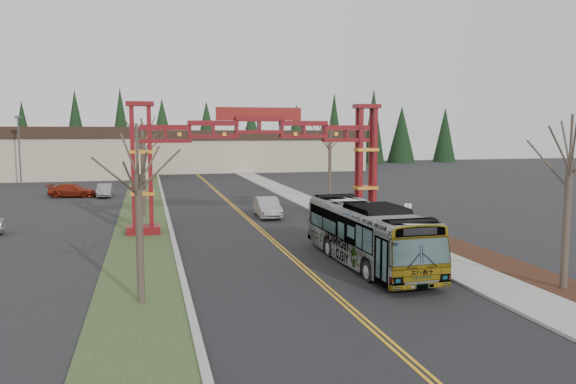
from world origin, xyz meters
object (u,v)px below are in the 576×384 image
object	(u,v)px
silver_sedan	(267,207)
light_pole_far	(19,146)
transit_bus	(367,234)
barrel_north	(366,209)
barrel_south	(400,223)
retail_building_east	(247,150)
parked_car_far_a	(105,190)
bare_tree_right_near	(570,163)
bare_tree_right_far	(330,144)
gateway_arch	(259,145)
street_sign	(408,212)
bare_tree_median_far	(143,143)
bare_tree_median_mid	(142,145)
parked_car_mid_a	(72,190)
bare_tree_median_near	(138,175)
barrel_mid	(376,214)

from	to	relation	value
silver_sedan	light_pole_far	xyz separation A→B (m)	(-25.04, 33.25, 4.27)
transit_bus	barrel_north	bearing A→B (deg)	67.04
barrel_south	barrel_north	bearing A→B (deg)	87.98
retail_building_east	parked_car_far_a	size ratio (longest dim) A/B	9.17
retail_building_east	light_pole_far	distance (m)	40.70
bare_tree_right_near	bare_tree_right_far	size ratio (longest dim) A/B	0.99
gateway_arch	street_sign	xyz separation A→B (m)	(9.52, -3.96, -4.50)
bare_tree_median_far	street_sign	xyz separation A→B (m)	(17.52, -28.12, -4.10)
bare_tree_median_mid	light_pole_far	distance (m)	34.09
parked_car_mid_a	parked_car_far_a	xyz separation A→B (m)	(3.28, -0.50, -0.02)
retail_building_east	bare_tree_right_far	bearing A→B (deg)	-90.00
gateway_arch	bare_tree_right_near	size ratio (longest dim) A/B	2.36
parked_car_mid_a	barrel_north	bearing A→B (deg)	-116.11
retail_building_east	parked_car_mid_a	world-z (taller)	retail_building_east
gateway_arch	bare_tree_median_mid	bearing A→B (deg)	134.24
bare_tree_median_far	bare_tree_right_near	size ratio (longest dim) A/B	1.02
transit_bus	street_sign	xyz separation A→B (m)	(6.16, 7.81, -0.16)
retail_building_east	bare_tree_right_near	distance (m)	80.23
bare_tree_median_mid	barrel_south	distance (m)	21.31
bare_tree_median_mid	bare_tree_right_far	distance (m)	19.05
bare_tree_right_far	transit_bus	bearing A→B (deg)	-104.20
bare_tree_right_near	barrel_north	distance (m)	23.26
silver_sedan	parked_car_far_a	size ratio (longest dim) A/B	1.18
parked_car_far_a	bare_tree_median_far	size ratio (longest dim) A/B	0.53
transit_bus	bare_tree_median_mid	world-z (taller)	bare_tree_median_mid
bare_tree_median_mid	barrel_south	bearing A→B (deg)	-31.58
barrel_south	silver_sedan	bearing A→B (deg)	134.54
transit_bus	parked_car_far_a	world-z (taller)	transit_bus
bare_tree_median_near	barrel_mid	world-z (taller)	bare_tree_median_near
parked_car_far_a	bare_tree_right_near	distance (m)	47.25
retail_building_east	silver_sedan	bearing A→B (deg)	-98.35
bare_tree_median_near	bare_tree_median_mid	world-z (taller)	bare_tree_median_mid
parked_car_far_a	street_sign	world-z (taller)	street_sign
transit_bus	barrel_north	size ratio (longest dim) A/B	11.56
bare_tree_median_far	light_pole_far	xyz separation A→B (m)	(-15.33, 14.49, -0.51)
bare_tree_median_near	bare_tree_right_near	distance (m)	18.18
barrel_south	barrel_mid	world-z (taller)	barrel_south
transit_bus	parked_car_far_a	size ratio (longest dim) A/B	2.85
bare_tree_median_mid	retail_building_east	bearing A→B (deg)	71.48
bare_tree_right_near	gateway_arch	bearing A→B (deg)	118.72
street_sign	bare_tree_median_mid	bearing A→B (deg)	145.21
parked_car_far_a	barrel_north	world-z (taller)	parked_car_far_a
bare_tree_median_near	barrel_north	xyz separation A→B (m)	(17.83, 20.16, -4.74)
transit_bus	bare_tree_right_near	bearing A→B (deg)	-45.55
gateway_arch	bare_tree_median_mid	xyz separation A→B (m)	(-8.00, 8.21, -0.19)
bare_tree_right_far	retail_building_east	bearing A→B (deg)	90.00
bare_tree_right_far	light_pole_far	world-z (taller)	light_pole_far
gateway_arch	parked_car_mid_a	xyz separation A→B (m)	(-15.38, 23.73, -5.28)
retail_building_east	barrel_mid	xyz separation A→B (m)	(-0.33, -60.17, -3.06)
street_sign	bare_tree_right_near	bearing A→B (deg)	-88.09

